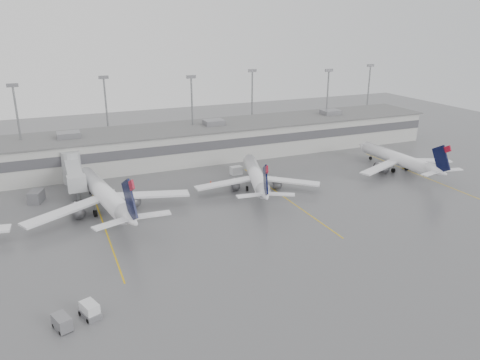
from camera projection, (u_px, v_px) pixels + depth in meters
name	position (u px, v px, depth m)	size (l,w,h in m)	color
ground	(256.00, 272.00, 65.62)	(260.00, 260.00, 0.00)	#565759
terminal	(157.00, 146.00, 114.73)	(152.00, 17.00, 9.45)	#B3B3AE
light_masts	(149.00, 110.00, 117.20)	(142.40, 8.00, 20.60)	gray
jet_bridge_right	(73.00, 171.00, 96.57)	(4.00, 17.20, 7.00)	#A9ABAE
stand_markings	(201.00, 211.00, 86.51)	(105.25, 40.00, 0.01)	gold
jet_mid_left	(106.00, 195.00, 84.63)	(29.98, 33.84, 10.99)	white
jet_mid_right	(256.00, 176.00, 96.37)	(24.75, 28.17, 9.39)	white
jet_far_right	(400.00, 159.00, 108.43)	(25.90, 29.04, 9.39)	white
baggage_tug	(90.00, 311.00, 55.50)	(2.66, 3.29, 1.84)	silver
baggage_cart	(62.00, 322.00, 53.22)	(2.31, 2.97, 1.68)	slate
gse_uld_b	(109.00, 194.00, 92.41)	(2.22, 1.48, 1.57)	silver
gse_uld_c	(236.00, 170.00, 106.74)	(2.58, 1.72, 1.83)	silver
gse_loader	(36.00, 197.00, 90.36)	(2.25, 3.60, 2.25)	slate
cone_b	(86.00, 200.00, 90.82)	(0.39, 0.39, 0.63)	#F53005
cone_c	(211.00, 182.00, 100.54)	(0.48, 0.48, 0.77)	#F53005
cone_d	(389.00, 161.00, 115.74)	(0.49, 0.49, 0.79)	#F53005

